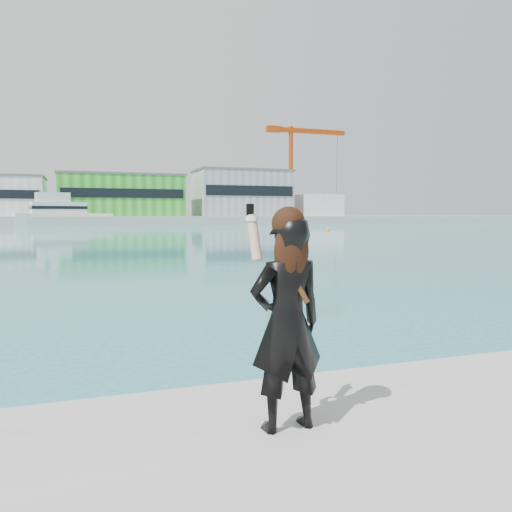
{
  "coord_description": "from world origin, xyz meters",
  "views": [
    {
      "loc": [
        -1.34,
        -3.53,
        2.42
      ],
      "look_at": [
        0.07,
        0.56,
        2.06
      ],
      "focal_mm": 35.0,
      "sensor_mm": 36.0,
      "label": 1
    }
  ],
  "objects": [
    {
      "name": "warehouse_green",
      "position": [
        8.0,
        127.98,
        7.26
      ],
      "size": [
        30.6,
        16.36,
        10.5
      ],
      "color": "#2E9324",
      "rests_on": "far_quay"
    },
    {
      "name": "motor_yacht",
      "position": [
        -5.92,
        114.32,
        2.64
      ],
      "size": [
        20.88,
        9.87,
        9.4
      ],
      "rotation": [
        0.0,
        0.0,
        0.22
      ],
      "color": "white",
      "rests_on": "ground"
    },
    {
      "name": "flagpole_right",
      "position": [
        22.09,
        121.0,
        6.54
      ],
      "size": [
        1.28,
        0.16,
        8.0
      ],
      "color": "silver",
      "rests_on": "far_quay"
    },
    {
      "name": "ancillary_shed",
      "position": [
        62.0,
        126.0,
        5.0
      ],
      "size": [
        12.0,
        10.0,
        6.0
      ],
      "primitive_type": "cube",
      "color": "silver",
      "rests_on": "far_quay"
    },
    {
      "name": "dock_crane",
      "position": [
        53.2,
        122.0,
        15.07
      ],
      "size": [
        23.0,
        4.0,
        24.0
      ],
      "color": "#D3400C",
      "rests_on": "far_quay"
    },
    {
      "name": "warehouse_grey_right",
      "position": [
        40.0,
        127.98,
        8.26
      ],
      "size": [
        25.5,
        15.35,
        12.5
      ],
      "color": "gray",
      "rests_on": "far_quay"
    },
    {
      "name": "woman",
      "position": [
        0.07,
        -0.14,
        1.66
      ],
      "size": [
        0.61,
        0.43,
        1.7
      ],
      "rotation": [
        0.0,
        0.0,
        3.22
      ],
      "color": "black",
      "rests_on": "near_quay"
    },
    {
      "name": "buoy_near",
      "position": [
        32.94,
        62.98,
        0.0
      ],
      "size": [
        0.5,
        0.5,
        0.5
      ],
      "primitive_type": "sphere",
      "color": "#F3B30C",
      "rests_on": "ground"
    },
    {
      "name": "far_quay",
      "position": [
        0.0,
        130.0,
        1.0
      ],
      "size": [
        320.0,
        40.0,
        2.0
      ],
      "primitive_type": "cube",
      "color": "#9E9E99",
      "rests_on": "ground"
    }
  ]
}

